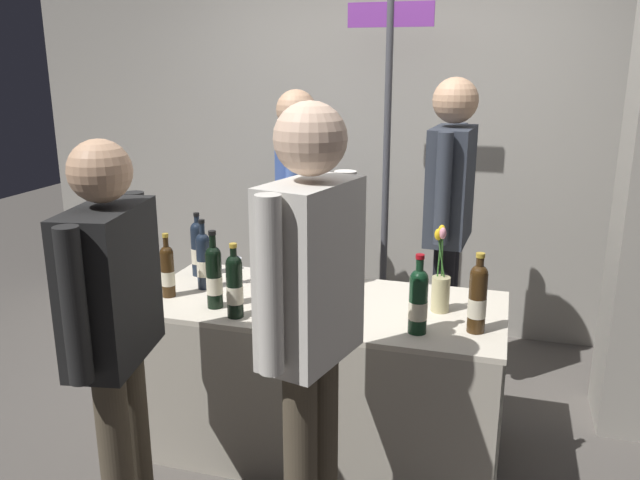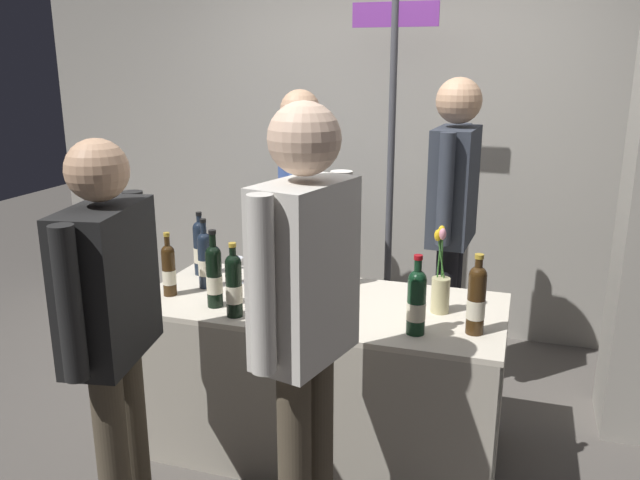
{
  "view_description": "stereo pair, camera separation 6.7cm",
  "coord_description": "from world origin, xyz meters",
  "px_view_note": "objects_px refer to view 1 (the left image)",
  "views": [
    {
      "loc": [
        0.8,
        -2.7,
        1.85
      ],
      "look_at": [
        0.0,
        0.0,
        1.06
      ],
      "focal_mm": 35.87,
      "sensor_mm": 36.0,
      "label": 1
    },
    {
      "loc": [
        0.87,
        -2.68,
        1.85
      ],
      "look_at": [
        0.0,
        0.0,
        1.06
      ],
      "focal_mm": 35.87,
      "sensor_mm": 36.0,
      "label": 2
    }
  ],
  "objects_px": {
    "flower_vase": "(441,286)",
    "featured_wine_bottle": "(268,274)",
    "wine_glass_near_vendor": "(235,265)",
    "vendor_presenter": "(297,204)",
    "taster_foreground_right": "(311,308)",
    "tasting_table": "(320,346)",
    "booth_signpost": "(387,152)",
    "display_bottle_0": "(235,285)"
  },
  "relations": [
    {
      "from": "taster_foreground_right",
      "to": "vendor_presenter",
      "type": "bearing_deg",
      "value": 33.69
    },
    {
      "from": "tasting_table",
      "to": "flower_vase",
      "type": "bearing_deg",
      "value": 3.97
    },
    {
      "from": "flower_vase",
      "to": "vendor_presenter",
      "type": "xyz_separation_m",
      "value": [
        -0.95,
        0.82,
        0.15
      ]
    },
    {
      "from": "vendor_presenter",
      "to": "featured_wine_bottle",
      "type": "bearing_deg",
      "value": -3.82
    },
    {
      "from": "tasting_table",
      "to": "booth_signpost",
      "type": "height_order",
      "value": "booth_signpost"
    },
    {
      "from": "display_bottle_0",
      "to": "wine_glass_near_vendor",
      "type": "distance_m",
      "value": 0.44
    },
    {
      "from": "display_bottle_0",
      "to": "vendor_presenter",
      "type": "height_order",
      "value": "vendor_presenter"
    },
    {
      "from": "wine_glass_near_vendor",
      "to": "vendor_presenter",
      "type": "height_order",
      "value": "vendor_presenter"
    },
    {
      "from": "tasting_table",
      "to": "display_bottle_0",
      "type": "xyz_separation_m",
      "value": [
        -0.3,
        -0.29,
        0.38
      ]
    },
    {
      "from": "flower_vase",
      "to": "featured_wine_bottle",
      "type": "bearing_deg",
      "value": -170.81
    },
    {
      "from": "display_bottle_0",
      "to": "featured_wine_bottle",
      "type": "bearing_deg",
      "value": 68.44
    },
    {
      "from": "display_bottle_0",
      "to": "taster_foreground_right",
      "type": "height_order",
      "value": "taster_foreground_right"
    },
    {
      "from": "tasting_table",
      "to": "featured_wine_bottle",
      "type": "height_order",
      "value": "featured_wine_bottle"
    },
    {
      "from": "display_bottle_0",
      "to": "booth_signpost",
      "type": "xyz_separation_m",
      "value": [
        0.38,
        1.46,
        0.41
      ]
    },
    {
      "from": "wine_glass_near_vendor",
      "to": "taster_foreground_right",
      "type": "bearing_deg",
      "value": -52.57
    },
    {
      "from": "vendor_presenter",
      "to": "display_bottle_0",
      "type": "bearing_deg",
      "value": -9.44
    },
    {
      "from": "display_bottle_0",
      "to": "booth_signpost",
      "type": "bearing_deg",
      "value": 75.25
    },
    {
      "from": "taster_foreground_right",
      "to": "booth_signpost",
      "type": "height_order",
      "value": "booth_signpost"
    },
    {
      "from": "display_bottle_0",
      "to": "wine_glass_near_vendor",
      "type": "height_order",
      "value": "display_bottle_0"
    },
    {
      "from": "tasting_table",
      "to": "wine_glass_near_vendor",
      "type": "relative_size",
      "value": 12.42
    },
    {
      "from": "flower_vase",
      "to": "vendor_presenter",
      "type": "height_order",
      "value": "vendor_presenter"
    },
    {
      "from": "display_bottle_0",
      "to": "flower_vase",
      "type": "relative_size",
      "value": 0.84
    },
    {
      "from": "display_bottle_0",
      "to": "flower_vase",
      "type": "bearing_deg",
      "value": 20.7
    },
    {
      "from": "tasting_table",
      "to": "flower_vase",
      "type": "distance_m",
      "value": 0.66
    },
    {
      "from": "featured_wine_bottle",
      "to": "booth_signpost",
      "type": "height_order",
      "value": "booth_signpost"
    },
    {
      "from": "vendor_presenter",
      "to": "taster_foreground_right",
      "type": "height_order",
      "value": "taster_foreground_right"
    },
    {
      "from": "featured_wine_bottle",
      "to": "vendor_presenter",
      "type": "relative_size",
      "value": 0.2
    },
    {
      "from": "featured_wine_bottle",
      "to": "taster_foreground_right",
      "type": "xyz_separation_m",
      "value": [
        0.42,
        -0.68,
        0.14
      ]
    },
    {
      "from": "featured_wine_bottle",
      "to": "vendor_presenter",
      "type": "bearing_deg",
      "value": 100.29
    },
    {
      "from": "tasting_table",
      "to": "vendor_presenter",
      "type": "height_order",
      "value": "vendor_presenter"
    },
    {
      "from": "tasting_table",
      "to": "flower_vase",
      "type": "xyz_separation_m",
      "value": [
        0.55,
        0.04,
        0.35
      ]
    },
    {
      "from": "wine_glass_near_vendor",
      "to": "booth_signpost",
      "type": "bearing_deg",
      "value": 62.2
    },
    {
      "from": "display_bottle_0",
      "to": "tasting_table",
      "type": "bearing_deg",
      "value": 43.11
    },
    {
      "from": "flower_vase",
      "to": "booth_signpost",
      "type": "height_order",
      "value": "booth_signpost"
    },
    {
      "from": "vendor_presenter",
      "to": "taster_foreground_right",
      "type": "relative_size",
      "value": 0.98
    },
    {
      "from": "vendor_presenter",
      "to": "booth_signpost",
      "type": "distance_m",
      "value": 0.64
    },
    {
      "from": "display_bottle_0",
      "to": "taster_foreground_right",
      "type": "xyz_separation_m",
      "value": [
        0.5,
        -0.49,
        0.13
      ]
    },
    {
      "from": "tasting_table",
      "to": "taster_foreground_right",
      "type": "relative_size",
      "value": 0.98
    },
    {
      "from": "featured_wine_bottle",
      "to": "flower_vase",
      "type": "height_order",
      "value": "flower_vase"
    },
    {
      "from": "booth_signpost",
      "to": "taster_foreground_right",
      "type": "bearing_deg",
      "value": -86.52
    },
    {
      "from": "booth_signpost",
      "to": "vendor_presenter",
      "type": "bearing_deg",
      "value": -146.53
    },
    {
      "from": "display_bottle_0",
      "to": "vendor_presenter",
      "type": "xyz_separation_m",
      "value": [
        -0.09,
        1.14,
        0.12
      ]
    }
  ]
}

